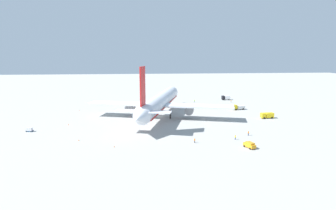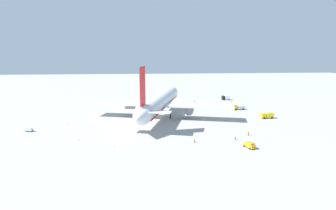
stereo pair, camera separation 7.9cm
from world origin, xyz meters
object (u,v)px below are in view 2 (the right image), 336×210
Objects in this scene: baggage_cart_0 at (30,129)px; traffic_cone_0 at (79,140)px; service_truck_2 at (267,115)px; traffic_cone_4 at (68,124)px; service_truck_0 at (226,98)px; ground_worker_1 at (248,133)px; traffic_cone_1 at (114,146)px; traffic_cone_2 at (145,102)px; service_van at (250,145)px; ground_worker_3 at (235,137)px; ground_worker_5 at (194,101)px; airliner at (160,102)px; ground_worker_4 at (222,106)px; ground_worker_2 at (195,141)px; ground_worker_0 at (231,101)px; traffic_cone_3 at (79,110)px; service_truck_1 at (238,107)px.

baggage_cart_0 is 25.90m from traffic_cone_0.
service_truck_2 is 90.97m from traffic_cone_4.
service_truck_0 is 120.75m from baggage_cart_0.
ground_worker_1 reaches higher than traffic_cone_1.
traffic_cone_2 is (86.22, -11.71, 0.00)m from traffic_cone_1.
service_van is 9.22m from ground_worker_3.
traffic_cone_2 is at bearing 48.01° from service_truck_2.
service_truck_0 reaches higher than ground_worker_5.
baggage_cart_0 is 5.94× the size of traffic_cone_4.
airliner is 140.71× the size of traffic_cone_2.
baggage_cart_0 is 5.94× the size of traffic_cone_0.
service_truck_2 is 85.87m from traffic_cone_0.
traffic_cone_2 is (91.18, 32.20, -0.76)m from service_van.
ground_worker_2 is at bearing 156.09° from ground_worker_4.
ground_worker_0 is 73.52m from ground_worker_1.
ground_worker_3 is at bearing 168.14° from ground_worker_4.
traffic_cone_4 is at bearing 105.49° from airliner.
traffic_cone_2 and traffic_cone_4 have the same top height.
traffic_cone_0 is 1.00× the size of traffic_cone_3.
ground_worker_3 is at bearing -103.19° from baggage_cart_0.
traffic_cone_1 is (-64.83, 55.01, -0.54)m from ground_worker_4.
baggage_cart_0 is 5.94× the size of traffic_cone_1.
ground_worker_2 is 3.02× the size of traffic_cone_3.
service_van is (-40.09, 24.57, -0.49)m from service_truck_2.
ground_worker_1 is (13.55, -4.93, -0.14)m from service_van.
ground_worker_4 reaches higher than traffic_cone_1.
service_truck_2 is (-54.52, -3.25, -0.05)m from service_truck_0.
airliner is at bearing 107.42° from service_truck_1.
ground_worker_3 is (9.07, 1.64, -0.16)m from service_van.
traffic_cone_4 is (-58.11, 87.64, -1.30)m from service_truck_0.
traffic_cone_4 is at bearing 21.88° from traffic_cone_0.
traffic_cone_3 is (27.47, 92.88, -1.25)m from service_truck_2.
ground_worker_5 is at bearing -36.82° from traffic_cone_0.
service_truck_0 is 26.85m from ground_worker_4.
traffic_cone_2 is (77.63, 37.13, -0.61)m from ground_worker_1.
service_truck_1 is 32.55m from ground_worker_5.
ground_worker_1 is at bearing 166.79° from ground_worker_0.
service_truck_1 reaches higher than traffic_cone_1.
service_van is (-61.49, 18.04, -0.37)m from service_truck_1.
service_truck_0 reaches higher than ground_worker_1.
traffic_cone_1 is (-80.17, 65.64, -0.55)m from ground_worker_0.
service_truck_0 is at bearing -73.21° from traffic_cone_3.
service_truck_0 is 9.92× the size of traffic_cone_4.
airliner is 140.71× the size of traffic_cone_0.
airliner is 12.54× the size of service_truck_2.
traffic_cone_2 is (43.51, 6.19, -7.09)m from airliner.
ground_worker_4 is at bearing -50.30° from traffic_cone_0.
ground_worker_2 is at bearing -167.29° from airliner.
traffic_cone_3 is (6.07, 86.36, -1.13)m from service_truck_1.
traffic_cone_0 is 55.48m from traffic_cone_3.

